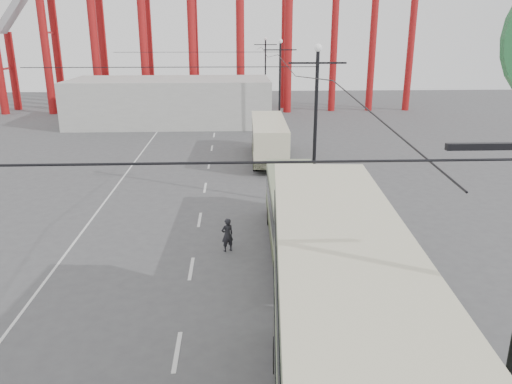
{
  "coord_description": "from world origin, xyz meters",
  "views": [
    {
      "loc": [
        0.92,
        -9.94,
        9.88
      ],
      "look_at": [
        1.92,
        11.53,
        3.0
      ],
      "focal_mm": 35.0,
      "sensor_mm": 36.0,
      "label": 1
    }
  ],
  "objects_px": {
    "single_decker_cream": "(269,138)",
    "pedestrian": "(227,235)",
    "double_decker_bus": "(337,336)",
    "single_decker_green": "(297,215)"
  },
  "relations": [
    {
      "from": "single_decker_cream",
      "to": "pedestrian",
      "type": "bearing_deg",
      "value": -98.69
    },
    {
      "from": "pedestrian",
      "to": "single_decker_green",
      "type": "bearing_deg",
      "value": 154.52
    },
    {
      "from": "pedestrian",
      "to": "single_decker_cream",
      "type": "bearing_deg",
      "value": -125.29
    },
    {
      "from": "double_decker_bus",
      "to": "single_decker_cream",
      "type": "distance_m",
      "value": 29.75
    },
    {
      "from": "single_decker_green",
      "to": "single_decker_cream",
      "type": "height_order",
      "value": "single_decker_cream"
    },
    {
      "from": "double_decker_bus",
      "to": "single_decker_cream",
      "type": "xyz_separation_m",
      "value": [
        0.57,
        29.71,
        -1.5
      ]
    },
    {
      "from": "double_decker_bus",
      "to": "pedestrian",
      "type": "distance_m",
      "value": 12.6
    },
    {
      "from": "double_decker_bus",
      "to": "single_decker_cream",
      "type": "bearing_deg",
      "value": 93.09
    },
    {
      "from": "pedestrian",
      "to": "double_decker_bus",
      "type": "bearing_deg",
      "value": 77.26
    },
    {
      "from": "double_decker_bus",
      "to": "single_decker_green",
      "type": "height_order",
      "value": "double_decker_bus"
    }
  ]
}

